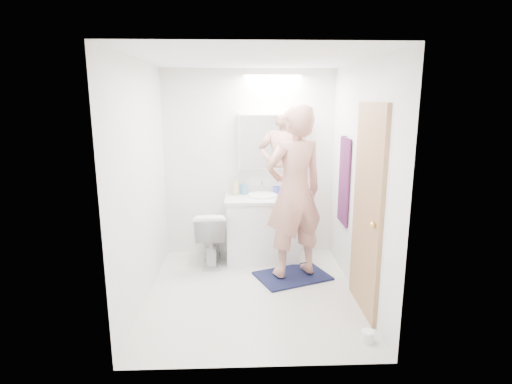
{
  "coord_description": "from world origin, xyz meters",
  "views": [
    {
      "loc": [
        -0.12,
        -4.05,
        2.03
      ],
      "look_at": [
        0.05,
        0.25,
        1.05
      ],
      "focal_mm": 28.81,
      "sensor_mm": 36.0,
      "label": 1
    }
  ],
  "objects_px": {
    "toilet": "(211,237)",
    "soap_bottle_a": "(235,185)",
    "vanity_cabinet": "(263,230)",
    "person": "(294,192)",
    "toilet_paper_roll": "(368,336)",
    "toothbrush_cup": "(277,190)",
    "soap_bottle_b": "(244,187)",
    "medicine_cabinet": "(273,141)"
  },
  "relations": [
    {
      "from": "medicine_cabinet",
      "to": "soap_bottle_a",
      "type": "height_order",
      "value": "medicine_cabinet"
    },
    {
      "from": "vanity_cabinet",
      "to": "soap_bottle_a",
      "type": "relative_size",
      "value": 3.67
    },
    {
      "from": "toothbrush_cup",
      "to": "person",
      "type": "bearing_deg",
      "value": -80.06
    },
    {
      "from": "toilet",
      "to": "toilet_paper_roll",
      "type": "distance_m",
      "value": 2.33
    },
    {
      "from": "toilet_paper_roll",
      "to": "soap_bottle_b",
      "type": "bearing_deg",
      "value": 116.15
    },
    {
      "from": "vanity_cabinet",
      "to": "toothbrush_cup",
      "type": "distance_m",
      "value": 0.54
    },
    {
      "from": "toilet",
      "to": "toilet_paper_roll",
      "type": "bearing_deg",
      "value": 127.12
    },
    {
      "from": "medicine_cabinet",
      "to": "soap_bottle_b",
      "type": "height_order",
      "value": "medicine_cabinet"
    },
    {
      "from": "medicine_cabinet",
      "to": "soap_bottle_a",
      "type": "relative_size",
      "value": 3.59
    },
    {
      "from": "toilet",
      "to": "soap_bottle_a",
      "type": "height_order",
      "value": "soap_bottle_a"
    },
    {
      "from": "toilet",
      "to": "toilet_paper_roll",
      "type": "height_order",
      "value": "toilet"
    },
    {
      "from": "medicine_cabinet",
      "to": "soap_bottle_a",
      "type": "xyz_separation_m",
      "value": [
        -0.48,
        -0.06,
        -0.56
      ]
    },
    {
      "from": "toilet",
      "to": "soap_bottle_a",
      "type": "bearing_deg",
      "value": -141.0
    },
    {
      "from": "person",
      "to": "toothbrush_cup",
      "type": "bearing_deg",
      "value": -101.61
    },
    {
      "from": "soap_bottle_b",
      "to": "toilet_paper_roll",
      "type": "bearing_deg",
      "value": -63.85
    },
    {
      "from": "soap_bottle_a",
      "to": "toilet_paper_roll",
      "type": "relative_size",
      "value": 2.23
    },
    {
      "from": "medicine_cabinet",
      "to": "toothbrush_cup",
      "type": "relative_size",
      "value": 8.34
    },
    {
      "from": "toilet",
      "to": "toothbrush_cup",
      "type": "bearing_deg",
      "value": -163.67
    },
    {
      "from": "medicine_cabinet",
      "to": "soap_bottle_b",
      "type": "distance_m",
      "value": 0.7
    },
    {
      "from": "vanity_cabinet",
      "to": "soap_bottle_a",
      "type": "bearing_deg",
      "value": 156.64
    },
    {
      "from": "vanity_cabinet",
      "to": "medicine_cabinet",
      "type": "distance_m",
      "value": 1.14
    },
    {
      "from": "toilet",
      "to": "person",
      "type": "bearing_deg",
      "value": 152.46
    },
    {
      "from": "medicine_cabinet",
      "to": "person",
      "type": "distance_m",
      "value": 0.95
    },
    {
      "from": "toilet",
      "to": "soap_bottle_a",
      "type": "xyz_separation_m",
      "value": [
        0.31,
        0.27,
        0.6
      ]
    },
    {
      "from": "soap_bottle_b",
      "to": "vanity_cabinet",
      "type": "bearing_deg",
      "value": -37.66
    },
    {
      "from": "soap_bottle_a",
      "to": "toilet_paper_roll",
      "type": "xyz_separation_m",
      "value": [
        1.14,
        -2.06,
        -0.89
      ]
    },
    {
      "from": "toothbrush_cup",
      "to": "toilet_paper_roll",
      "type": "distance_m",
      "value": 2.31
    },
    {
      "from": "medicine_cabinet",
      "to": "vanity_cabinet",
      "type": "bearing_deg",
      "value": -123.0
    },
    {
      "from": "vanity_cabinet",
      "to": "person",
      "type": "xyz_separation_m",
      "value": [
        0.32,
        -0.58,
        0.62
      ]
    },
    {
      "from": "vanity_cabinet",
      "to": "toilet_paper_roll",
      "type": "relative_size",
      "value": 8.18
    },
    {
      "from": "person",
      "to": "toothbrush_cup",
      "type": "distance_m",
      "value": 0.77
    },
    {
      "from": "vanity_cabinet",
      "to": "medicine_cabinet",
      "type": "height_order",
      "value": "medicine_cabinet"
    },
    {
      "from": "soap_bottle_b",
      "to": "toilet",
      "type": "bearing_deg",
      "value": -145.02
    },
    {
      "from": "soap_bottle_a",
      "to": "soap_bottle_b",
      "type": "xyz_separation_m",
      "value": [
        0.11,
        0.03,
        -0.03
      ]
    },
    {
      "from": "vanity_cabinet",
      "to": "soap_bottle_a",
      "type": "xyz_separation_m",
      "value": [
        -0.35,
        0.15,
        0.55
      ]
    },
    {
      "from": "person",
      "to": "soap_bottle_a",
      "type": "height_order",
      "value": "person"
    },
    {
      "from": "toilet",
      "to": "soap_bottle_b",
      "type": "xyz_separation_m",
      "value": [
        0.42,
        0.3,
        0.56
      ]
    },
    {
      "from": "toilet_paper_roll",
      "to": "soap_bottle_a",
      "type": "bearing_deg",
      "value": 118.96
    },
    {
      "from": "person",
      "to": "medicine_cabinet",
      "type": "bearing_deg",
      "value": -98.69
    },
    {
      "from": "soap_bottle_a",
      "to": "toothbrush_cup",
      "type": "distance_m",
      "value": 0.54
    },
    {
      "from": "toilet",
      "to": "soap_bottle_b",
      "type": "height_order",
      "value": "soap_bottle_b"
    },
    {
      "from": "medicine_cabinet",
      "to": "soap_bottle_b",
      "type": "bearing_deg",
      "value": -175.36
    }
  ]
}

